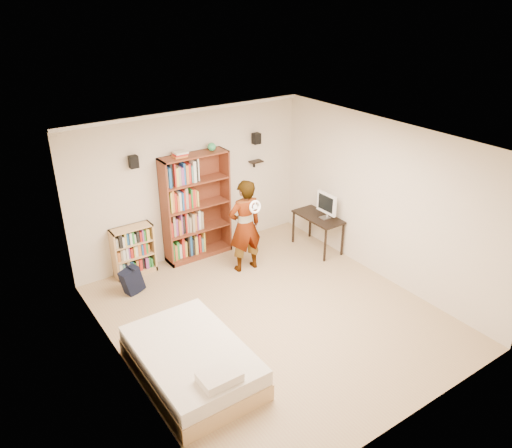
{
  "coord_description": "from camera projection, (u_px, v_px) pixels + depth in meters",
  "views": [
    {
      "loc": [
        -3.76,
        -5.02,
        4.55
      ],
      "look_at": [
        0.1,
        0.6,
        1.29
      ],
      "focal_mm": 35.0,
      "sensor_mm": 36.0,
      "label": 1
    }
  ],
  "objects": [
    {
      "name": "wall_shelf",
      "position": [
        256.0,
        162.0,
        9.43
      ],
      "size": [
        0.25,
        0.16,
        0.02
      ],
      "primitive_type": "cube",
      "color": "black",
      "rests_on": "room_shell"
    },
    {
      "name": "imac",
      "position": [
        326.0,
        206.0,
        9.11
      ],
      "size": [
        0.13,
        0.48,
        0.48
      ],
      "primitive_type": null,
      "rotation": [
        0.0,
        0.0,
        -0.08
      ],
      "color": "white",
      "rests_on": "computer_desk"
    },
    {
      "name": "navy_bag",
      "position": [
        132.0,
        280.0,
        8.09
      ],
      "size": [
        0.4,
        0.31,
        0.48
      ],
      "primitive_type": null,
      "rotation": [
        0.0,
        0.0,
        0.25
      ],
      "color": "black",
      "rests_on": "ground"
    },
    {
      "name": "speaker_left",
      "position": [
        133.0,
        162.0,
        8.01
      ],
      "size": [
        0.14,
        0.12,
        0.2
      ],
      "primitive_type": "cube",
      "color": "black",
      "rests_on": "room_shell"
    },
    {
      "name": "wii_wheel",
      "position": [
        255.0,
        207.0,
        8.11
      ],
      "size": [
        0.22,
        0.08,
        0.22
      ],
      "primitive_type": "torus",
      "rotation": [
        1.36,
        0.0,
        0.0
      ],
      "color": "white",
      "rests_on": "person"
    },
    {
      "name": "low_bookshelf",
      "position": [
        133.0,
        251.0,
        8.55
      ],
      "size": [
        0.71,
        0.27,
        0.89
      ],
      "primitive_type": null,
      "color": "tan",
      "rests_on": "ground"
    },
    {
      "name": "daybed",
      "position": [
        192.0,
        358.0,
        6.34
      ],
      "size": [
        1.23,
        1.89,
        0.56
      ],
      "primitive_type": null,
      "color": "white",
      "rests_on": "ground"
    },
    {
      "name": "speaker_right",
      "position": [
        256.0,
        138.0,
        9.23
      ],
      "size": [
        0.14,
        0.12,
        0.2
      ],
      "primitive_type": "cube",
      "color": "black",
      "rests_on": "room_shell"
    },
    {
      "name": "computer_desk",
      "position": [
        317.0,
        232.0,
        9.44
      ],
      "size": [
        0.5,
        0.99,
        0.68
      ],
      "primitive_type": null,
      "color": "black",
      "rests_on": "ground"
    },
    {
      "name": "tall_bookshelf",
      "position": [
        196.0,
        207.0,
        8.92
      ],
      "size": [
        1.24,
        0.36,
        1.96
      ],
      "primitive_type": null,
      "color": "brown",
      "rests_on": "ground"
    },
    {
      "name": "room_shell",
      "position": [
        274.0,
        210.0,
        6.86
      ],
      "size": [
        4.52,
        5.02,
        2.71
      ],
      "color": "beige",
      "rests_on": "ground"
    },
    {
      "name": "crown_molding",
      "position": [
        276.0,
        146.0,
        6.47
      ],
      "size": [
        4.5,
        5.0,
        0.06
      ],
      "color": "white",
      "rests_on": "room_shell"
    },
    {
      "name": "person",
      "position": [
        245.0,
        226.0,
        8.54
      ],
      "size": [
        0.64,
        0.44,
        1.67
      ],
      "primitive_type": "imported",
      "rotation": [
        0.0,
        0.0,
        3.07
      ],
      "color": "black",
      "rests_on": "ground"
    },
    {
      "name": "ground",
      "position": [
        273.0,
        315.0,
        7.62
      ],
      "size": [
        4.5,
        5.0,
        0.01
      ],
      "primitive_type": "cube",
      "color": "tan",
      "rests_on": "ground"
    }
  ]
}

